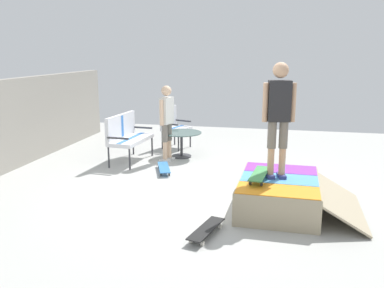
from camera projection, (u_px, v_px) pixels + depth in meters
ground_plane at (199, 194)px, 7.00m from camera, size 12.00×12.00×0.10m
skate_ramp at (281, 194)px, 6.15m from camera, size 1.66×1.85×0.49m
patio_bench at (126, 133)px, 8.76m from camera, size 1.29×0.65×1.02m
patio_chair_near_house at (172, 123)px, 10.02m from camera, size 0.76×0.72×1.02m
patio_table at (182, 139)px, 9.15m from camera, size 0.90×0.90×0.57m
person_watching at (167, 118)px, 8.75m from camera, size 0.46×0.31×1.63m
person_skater at (279, 112)px, 5.93m from camera, size 0.29×0.47×1.71m
skateboard_by_bench at (164, 168)px, 8.09m from camera, size 0.82×0.47×0.10m
skateboard_spare at (206, 229)px, 5.30m from camera, size 0.82×0.39×0.10m
skateboard_on_ramp at (259, 174)px, 6.02m from camera, size 0.82×0.29×0.10m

